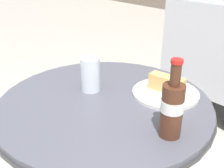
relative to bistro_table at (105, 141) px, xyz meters
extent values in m
cylinder|color=#333333|center=(0.00, 0.00, 0.14)|extent=(0.73, 0.73, 0.01)
cylinder|color=#4C4C56|center=(0.00, 0.00, 0.16)|extent=(0.72, 0.72, 0.02)
cylinder|color=#4C2819|center=(0.27, 0.00, 0.24)|extent=(0.06, 0.06, 0.15)
cylinder|color=silver|center=(0.27, 0.00, 0.26)|extent=(0.06, 0.06, 0.03)
cylinder|color=#4C2819|center=(0.27, 0.00, 0.35)|extent=(0.03, 0.03, 0.06)
cylinder|color=red|center=(0.27, 0.00, 0.38)|extent=(0.03, 0.03, 0.01)
cylinder|color=silver|center=(-0.09, 0.02, 0.22)|extent=(0.06, 0.06, 0.10)
cylinder|color=silver|center=(-0.09, 0.02, 0.23)|extent=(0.07, 0.07, 0.12)
cylinder|color=silver|center=(0.12, 0.18, 0.17)|extent=(0.23, 0.23, 0.01)
cube|color=white|center=(0.12, 0.18, 0.18)|extent=(0.19, 0.19, 0.00)
cube|color=tan|center=(0.12, 0.19, 0.21)|extent=(0.13, 0.06, 0.06)
camera|label=1|loc=(0.62, -0.55, 0.63)|focal=45.00mm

